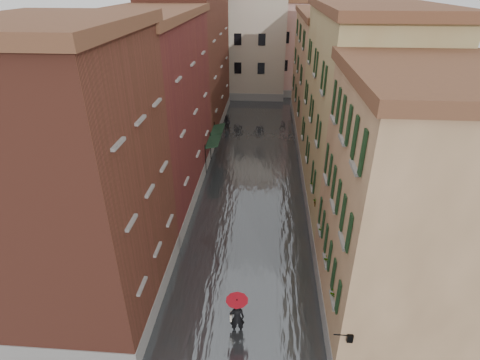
% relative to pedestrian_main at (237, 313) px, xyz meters
% --- Properties ---
extents(ground, '(120.00, 120.00, 0.00)m').
position_rel_pedestrian_main_xyz_m(ground, '(0.04, 3.61, -1.27)').
color(ground, slate).
rests_on(ground, ground).
extents(floodwater, '(10.00, 60.00, 0.20)m').
position_rel_pedestrian_main_xyz_m(floodwater, '(0.04, 16.61, -1.17)').
color(floodwater, '#404346').
rests_on(floodwater, ground).
extents(building_left_near, '(6.00, 8.00, 13.00)m').
position_rel_pedestrian_main_xyz_m(building_left_near, '(-6.96, 1.61, 5.23)').
color(building_left_near, brown).
rests_on(building_left_near, ground).
extents(building_left_mid, '(6.00, 14.00, 12.50)m').
position_rel_pedestrian_main_xyz_m(building_left_mid, '(-6.96, 12.61, 4.98)').
color(building_left_mid, '#5D241D').
rests_on(building_left_mid, ground).
extents(building_left_far, '(6.00, 16.00, 14.00)m').
position_rel_pedestrian_main_xyz_m(building_left_far, '(-6.96, 27.61, 5.73)').
color(building_left_far, brown).
rests_on(building_left_far, ground).
extents(building_right_near, '(6.00, 8.00, 11.50)m').
position_rel_pedestrian_main_xyz_m(building_right_near, '(7.04, 1.61, 4.48)').
color(building_right_near, '#916D4B').
rests_on(building_right_near, ground).
extents(building_right_mid, '(6.00, 14.00, 13.00)m').
position_rel_pedestrian_main_xyz_m(building_right_mid, '(7.04, 12.61, 5.23)').
color(building_right_mid, tan).
rests_on(building_right_mid, ground).
extents(building_right_far, '(6.00, 16.00, 11.50)m').
position_rel_pedestrian_main_xyz_m(building_right_far, '(7.04, 27.61, 4.48)').
color(building_right_far, '#916D4B').
rests_on(building_right_far, ground).
extents(building_end_cream, '(12.00, 9.00, 13.00)m').
position_rel_pedestrian_main_xyz_m(building_end_cream, '(-2.96, 41.61, 5.23)').
color(building_end_cream, '#B1A78D').
rests_on(building_end_cream, ground).
extents(building_end_pink, '(10.00, 9.00, 12.00)m').
position_rel_pedestrian_main_xyz_m(building_end_pink, '(6.04, 43.61, 4.73)').
color(building_end_pink, '#D19F93').
rests_on(building_end_pink, ground).
extents(awning_near, '(1.09, 2.79, 2.80)m').
position_rel_pedestrian_main_xyz_m(awning_near, '(-3.45, 17.05, 1.19)').
color(awning_near, black).
rests_on(awning_near, ground).
extents(awning_far, '(1.09, 2.76, 2.80)m').
position_rel_pedestrian_main_xyz_m(awning_far, '(-3.45, 19.88, 1.19)').
color(awning_far, black).
rests_on(awning_far, ground).
extents(wall_lantern, '(0.71, 0.22, 0.35)m').
position_rel_pedestrian_main_xyz_m(wall_lantern, '(4.37, -2.39, 1.74)').
color(wall_lantern, black).
rests_on(wall_lantern, ground).
extents(window_planters, '(0.59, 10.20, 0.84)m').
position_rel_pedestrian_main_xyz_m(window_planters, '(4.16, 4.11, 2.24)').
color(window_planters, maroon).
rests_on(window_planters, ground).
extents(pedestrian_main, '(1.03, 1.03, 2.06)m').
position_rel_pedestrian_main_xyz_m(pedestrian_main, '(0.00, 0.00, 0.00)').
color(pedestrian_main, black).
rests_on(pedestrian_main, ground).
extents(pedestrian_far, '(0.90, 0.76, 1.65)m').
position_rel_pedestrian_main_xyz_m(pedestrian_far, '(-3.30, 26.48, -0.44)').
color(pedestrian_far, black).
rests_on(pedestrian_far, ground).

